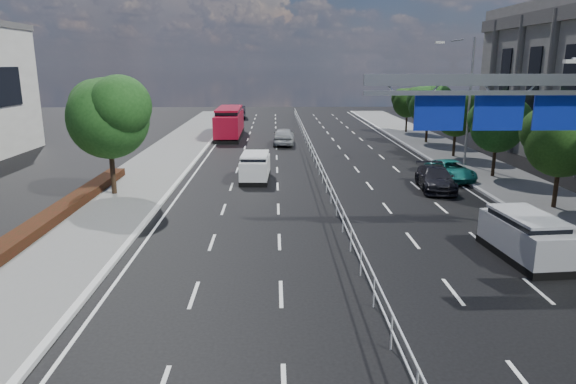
{
  "coord_description": "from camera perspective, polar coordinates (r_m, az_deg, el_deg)",
  "views": [
    {
      "loc": [
        -2.99,
        -10.24,
        7.18
      ],
      "look_at": [
        -2.47,
        8.95,
        2.4
      ],
      "focal_mm": 32.0,
      "sensor_mm": 36.0,
      "label": 1
    }
  ],
  "objects": [
    {
      "name": "median_fence",
      "position": [
        33.54,
        3.59,
        2.51
      ],
      "size": [
        0.05,
        85.0,
        1.02
      ],
      "color": "silver",
      "rests_on": "ground"
    },
    {
      "name": "overhead_gantry",
      "position": [
        22.56,
        24.3,
        8.76
      ],
      "size": [
        10.24,
        0.38,
        7.45
      ],
      "color": "gray",
      "rests_on": "ground"
    },
    {
      "name": "streetlight_far",
      "position": [
        38.72,
        19.16,
        10.31
      ],
      "size": [
        2.78,
        2.4,
        9.0
      ],
      "color": "gray",
      "rests_on": "ground"
    },
    {
      "name": "near_tree_back",
      "position": [
        29.71,
        -19.29,
        8.25
      ],
      "size": [
        4.84,
        4.51,
        6.69
      ],
      "color": "black",
      "rests_on": "ground"
    },
    {
      "name": "far_tree_d",
      "position": [
        28.74,
        28.29,
        5.34
      ],
      "size": [
        3.85,
        3.59,
        5.34
      ],
      "color": "black",
      "rests_on": "ground"
    },
    {
      "name": "far_tree_e",
      "position": [
        35.41,
        22.34,
        7.07
      ],
      "size": [
        3.63,
        3.38,
        5.13
      ],
      "color": "black",
      "rests_on": "ground"
    },
    {
      "name": "far_tree_f",
      "position": [
        42.35,
        18.29,
        8.29
      ],
      "size": [
        3.52,
        3.28,
        5.02
      ],
      "color": "black",
      "rests_on": "ground"
    },
    {
      "name": "far_tree_g",
      "position": [
        49.44,
        15.41,
        9.52
      ],
      "size": [
        3.96,
        3.69,
        5.45
      ],
      "color": "black",
      "rests_on": "ground"
    },
    {
      "name": "far_tree_h",
      "position": [
        56.67,
        13.19,
        9.82
      ],
      "size": [
        3.41,
        3.18,
        4.91
      ],
      "color": "black",
      "rests_on": "ground"
    },
    {
      "name": "white_minivan",
      "position": [
        32.67,
        -3.66,
        2.78
      ],
      "size": [
        1.89,
        4.05,
        1.73
      ],
      "rotation": [
        0.0,
        0.0,
        -0.04
      ],
      "color": "black",
      "rests_on": "ground"
    },
    {
      "name": "red_bus",
      "position": [
        52.62,
        -6.52,
        7.76
      ],
      "size": [
        2.42,
        10.01,
        2.99
      ],
      "rotation": [
        0.0,
        0.0,
        0.0
      ],
      "color": "black",
      "rests_on": "ground"
    },
    {
      "name": "near_car_silver",
      "position": [
        47.37,
        -0.48,
        6.24
      ],
      "size": [
        2.12,
        4.75,
        1.59
      ],
      "primitive_type": "imported",
      "rotation": [
        0.0,
        0.0,
        3.09
      ],
      "color": "#9EA1A5",
      "rests_on": "ground"
    },
    {
      "name": "near_car_dark",
      "position": [
        71.42,
        -5.49,
        8.84
      ],
      "size": [
        2.03,
        5.24,
        1.7
      ],
      "primitive_type": "imported",
      "rotation": [
        0.0,
        0.0,
        3.19
      ],
      "color": "black",
      "rests_on": "ground"
    },
    {
      "name": "silver_minivan",
      "position": [
        21.43,
        24.89,
        -4.53
      ],
      "size": [
        2.12,
        4.33,
        1.74
      ],
      "rotation": [
        0.0,
        0.0,
        0.08
      ],
      "color": "black",
      "rests_on": "ground"
    },
    {
      "name": "parked_car_teal",
      "position": [
        34.46,
        17.62,
        2.33
      ],
      "size": [
        2.47,
        4.57,
        1.22
      ],
      "primitive_type": "imported",
      "rotation": [
        0.0,
        0.0,
        0.11
      ],
      "color": "#176964",
      "rests_on": "ground"
    },
    {
      "name": "parked_car_dark",
      "position": [
        31.42,
        16.06,
        1.48
      ],
      "size": [
        2.36,
        4.8,
        1.34
      ],
      "primitive_type": "imported",
      "rotation": [
        0.0,
        0.0,
        -0.11
      ],
      "color": "black",
      "rests_on": "ground"
    }
  ]
}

